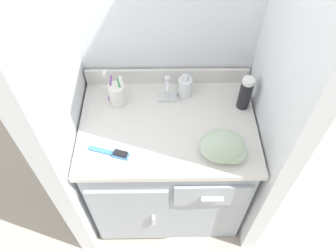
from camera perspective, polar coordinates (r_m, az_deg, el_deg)
ground_plane at (r=2.15m, az=-0.01°, el=-12.17°), size 6.00×6.00×0.00m
wall_back at (r=1.53m, az=-0.19°, el=18.68°), size 1.00×0.08×2.20m
wall_left at (r=1.34m, az=-20.44°, el=9.54°), size 0.08×0.65×2.20m
wall_right at (r=1.35m, az=20.30°, el=9.88°), size 0.08×0.65×2.20m
vanity at (r=1.81m, az=-0.05°, el=-6.82°), size 0.82×0.59×0.75m
backsplash at (r=1.67m, az=-0.14°, el=8.69°), size 0.82×0.02×0.08m
sink_faucet at (r=1.59m, az=-0.09°, el=6.01°), size 0.09×0.09×0.14m
toothbrush_cup at (r=1.58m, az=-8.87°, el=5.54°), size 0.09×0.08×0.18m
soap_dispenser at (r=1.61m, az=2.97°, el=6.87°), size 0.07×0.07×0.13m
shaving_cream_can at (r=1.57m, az=13.32°, el=5.56°), size 0.06×0.06×0.18m
hairbrush at (r=1.43m, az=-9.37°, el=-4.71°), size 0.19×0.08×0.03m
hand_towel at (r=1.40m, az=9.85°, el=-3.67°), size 0.20×0.16×0.10m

